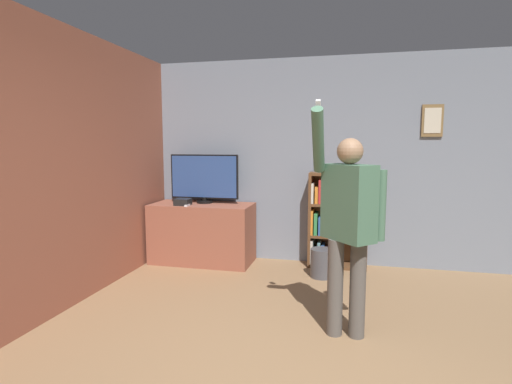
# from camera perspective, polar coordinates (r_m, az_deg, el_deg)

# --- Properties ---
(wall_back) EXTENTS (6.67, 0.09, 2.70)m
(wall_back) POSITION_cam_1_polar(r_m,az_deg,el_deg) (5.34, 10.29, 4.26)
(wall_back) COLOR gray
(wall_back) RESTS_ON ground_plane
(wall_side_brick) EXTENTS (0.06, 4.78, 2.70)m
(wall_side_brick) POSITION_cam_1_polar(r_m,az_deg,el_deg) (4.56, -22.27, 3.43)
(wall_side_brick) COLOR #93513D
(wall_side_brick) RESTS_ON ground_plane
(tv_ledge) EXTENTS (1.34, 0.63, 0.79)m
(tv_ledge) POSITION_cam_1_polar(r_m,az_deg,el_deg) (5.43, -7.64, -5.83)
(tv_ledge) COLOR #93513D
(tv_ledge) RESTS_ON ground_plane
(television) EXTENTS (0.94, 0.22, 0.65)m
(television) POSITION_cam_1_polar(r_m,az_deg,el_deg) (5.41, -7.40, 1.98)
(television) COLOR black
(television) RESTS_ON tv_ledge
(game_console) EXTENTS (0.19, 0.17, 0.09)m
(game_console) POSITION_cam_1_polar(r_m,az_deg,el_deg) (5.28, -10.41, -1.41)
(game_console) COLOR black
(game_console) RESTS_ON tv_ledge
(remote_loose) EXTENTS (0.05, 0.14, 0.02)m
(remote_loose) POSITION_cam_1_polar(r_m,az_deg,el_deg) (5.20, -9.80, -1.88)
(remote_loose) COLOR white
(remote_loose) RESTS_ON tv_ledge
(bookshelf) EXTENTS (0.74, 0.28, 1.22)m
(bookshelf) POSITION_cam_1_polar(r_m,az_deg,el_deg) (5.25, 10.84, -4.46)
(bookshelf) COLOR brown
(bookshelf) RESTS_ON ground_plane
(person) EXTENTS (0.57, 0.54, 1.91)m
(person) POSITION_cam_1_polar(r_m,az_deg,el_deg) (3.29, 13.03, -3.75)
(person) COLOR #56514C
(person) RESTS_ON ground_plane
(waste_bin) EXTENTS (0.27, 0.27, 0.34)m
(waste_bin) POSITION_cam_1_polar(r_m,az_deg,el_deg) (4.90, 9.37, -9.97)
(waste_bin) COLOR #4C4C51
(waste_bin) RESTS_ON ground_plane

